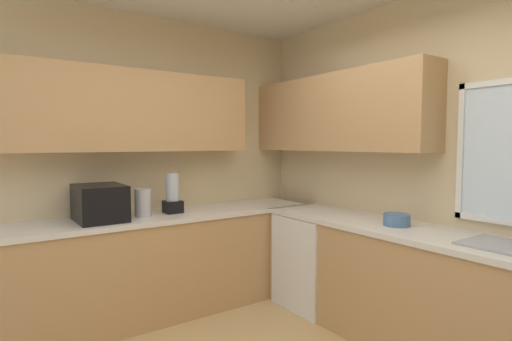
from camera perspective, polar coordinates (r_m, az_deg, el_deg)
The scene contains 8 objects.
room_shell at distance 2.62m, azimuth 5.39°, elevation 10.16°, with size 4.24×3.53×2.76m.
counter_run_left at distance 3.71m, azimuth -14.90°, elevation -13.02°, with size 0.65×3.14×0.90m.
counter_run_back at distance 3.12m, azimuth 26.42°, elevation -16.57°, with size 3.33×0.65×0.90m.
dishwasher at distance 3.87m, azimuth 8.65°, elevation -12.60°, with size 0.60×0.60×0.85m, color white.
microwave at distance 3.47m, azimuth -21.51°, elevation -4.32°, with size 0.48×0.36×0.29m, color black.
kettle at distance 3.55m, azimuth -15.90°, elevation -4.44°, with size 0.14×0.14×0.24m, color #B7B7BC.
bowl at distance 3.23m, azimuth 19.53°, elevation -6.67°, with size 0.20×0.20×0.09m, color #4C7099.
blender_appliance at distance 3.66m, azimuth -11.86°, elevation -3.46°, with size 0.15×0.15×0.36m.
Camera 1 is at (1.60, -1.19, 1.52)m, focal length 27.91 mm.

